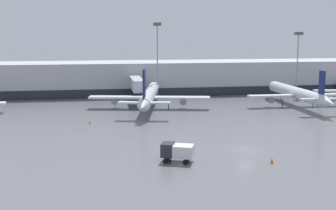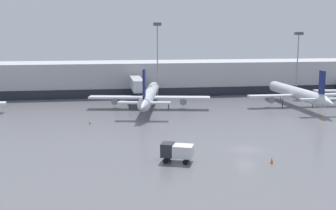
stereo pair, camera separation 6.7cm
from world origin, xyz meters
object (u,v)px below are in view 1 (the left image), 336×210
at_px(traffic_cone_3, 272,160).
at_px(apron_light_mast_5, 298,45).
at_px(service_truck_1, 177,151).
at_px(traffic_cone_1, 321,116).
at_px(parked_jet_0, 297,93).
at_px(parked_jet_2, 149,95).
at_px(apron_light_mast_1, 157,40).
at_px(traffic_cone_4, 90,122).

bearing_deg(traffic_cone_3, apron_light_mast_5, 61.55).
height_order(service_truck_1, apron_light_mast_5, apron_light_mast_5).
xyz_separation_m(service_truck_1, traffic_cone_1, (34.25, 25.38, -1.21)).
xyz_separation_m(parked_jet_0, traffic_cone_3, (-23.05, -40.50, -2.76)).
bearing_deg(traffic_cone_3, parked_jet_2, 104.38).
bearing_deg(traffic_cone_3, apron_light_mast_1, 97.55).
height_order(service_truck_1, traffic_cone_4, service_truck_1).
bearing_deg(traffic_cone_1, traffic_cone_4, 179.28).
relative_size(parked_jet_0, service_truck_1, 7.04).
relative_size(parked_jet_2, service_truck_1, 7.54).
height_order(traffic_cone_4, apron_light_mast_5, apron_light_mast_5).
bearing_deg(parked_jet_2, apron_light_mast_1, -4.45).
bearing_deg(parked_jet_0, parked_jet_2, 86.74).
bearing_deg(apron_light_mast_5, traffic_cone_3, -118.45).
xyz_separation_m(traffic_cone_1, traffic_cone_3, (-22.22, -28.00, 0.11)).
xyz_separation_m(parked_jet_2, traffic_cone_1, (33.23, -14.92, -2.79)).
height_order(parked_jet_0, traffic_cone_3, parked_jet_0).
xyz_separation_m(parked_jet_2, traffic_cone_4, (-12.88, -14.34, -2.77)).
height_order(parked_jet_0, traffic_cone_1, parked_jet_0).
bearing_deg(apron_light_mast_1, parked_jet_2, -105.69).
distance_m(parked_jet_0, traffic_cone_1, 12.85).
bearing_deg(traffic_cone_1, apron_light_mast_5, 73.40).
distance_m(parked_jet_2, apron_light_mast_1, 18.09).
bearing_deg(parked_jet_2, traffic_cone_4, 149.31).
height_order(parked_jet_2, apron_light_mast_5, apron_light_mast_5).
xyz_separation_m(traffic_cone_3, traffic_cone_4, (-23.89, 28.58, -0.09)).
bearing_deg(traffic_cone_1, apron_light_mast_1, 136.81).
height_order(traffic_cone_1, apron_light_mast_5, apron_light_mast_5).
xyz_separation_m(parked_jet_2, apron_light_mast_1, (3.62, 12.87, 12.18)).
bearing_deg(traffic_cone_4, parked_jet_0, 14.24).
bearing_deg(parked_jet_0, traffic_cone_1, 177.04).
xyz_separation_m(service_truck_1, traffic_cone_4, (-11.86, 25.96, -1.19)).
bearing_deg(traffic_cone_4, traffic_cone_3, -50.11).
bearing_deg(parked_jet_2, parked_jet_0, -82.84).
bearing_deg(traffic_cone_3, traffic_cone_1, 51.57).
xyz_separation_m(parked_jet_2, service_truck_1, (-1.02, -40.30, -1.58)).
height_order(parked_jet_0, service_truck_1, parked_jet_0).
xyz_separation_m(parked_jet_0, traffic_cone_4, (-46.94, -11.91, -2.84)).
xyz_separation_m(service_truck_1, apron_light_mast_5, (42.87, 54.28, 12.21)).
bearing_deg(traffic_cone_4, service_truck_1, -65.45).
xyz_separation_m(parked_jet_0, traffic_cone_1, (-0.82, -12.49, -2.87)).
bearing_deg(service_truck_1, traffic_cone_4, -44.39).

